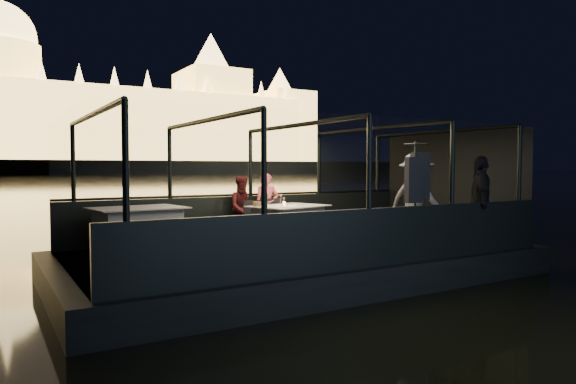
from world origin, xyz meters
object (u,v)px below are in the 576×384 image
passenger_dark (480,204)px  dining_table_aft (138,232)px  person_woman_coral (267,204)px  dining_table_central (289,225)px  wine_bottle (266,199)px  chair_port_right (280,219)px  coat_stand (415,204)px  chair_port_left (256,220)px  passenger_stripe (417,203)px  person_man_maroon (243,204)px

passenger_dark → dining_table_aft: bearing=-73.1°
dining_table_aft → person_woman_coral: (2.83, 0.46, 0.36)m
dining_table_central → passenger_dark: size_ratio=0.83×
passenger_dark → wine_bottle: (-3.26, 2.26, 0.06)m
chair_port_right → person_woman_coral: bearing=116.2°
coat_stand → wine_bottle: coat_stand is taller
dining_table_central → person_woman_coral: bearing=93.1°
person_woman_coral → chair_port_left: bearing=-129.5°
dining_table_aft → wine_bottle: wine_bottle is taller
coat_stand → wine_bottle: 2.77m
coat_stand → passenger_stripe: bearing=43.1°
chair_port_left → wine_bottle: wine_bottle is taller
chair_port_left → wine_bottle: size_ratio=2.61×
chair_port_right → person_man_maroon: size_ratio=0.64×
dining_table_central → wine_bottle: 0.82m
person_woman_coral → passenger_dark: (2.71, -3.25, 0.10)m
person_man_maroon → passenger_dark: size_ratio=0.77×
person_man_maroon → person_woman_coral: bearing=-3.6°
chair_port_left → wine_bottle: (-0.21, -0.80, 0.47)m
dining_table_central → passenger_dark: (2.66, -2.42, 0.47)m
dining_table_central → coat_stand: size_ratio=0.74×
chair_port_left → coat_stand: size_ratio=0.42×
person_man_maroon → dining_table_aft: bearing=-156.0°
dining_table_central → chair_port_right: (0.09, 0.52, 0.06)m
dining_table_central → person_man_maroon: bearing=119.6°
wine_bottle → passenger_stripe: bearing=-34.3°
dining_table_aft → chair_port_right: bearing=2.8°
wine_bottle → coat_stand: bearing=-52.0°
dining_table_aft → passenger_stripe: passenger_stripe is taller
chair_port_right → chair_port_left: bearing=169.0°
dining_table_aft → person_man_maroon: (2.33, 0.58, 0.36)m
person_woman_coral → passenger_dark: size_ratio=0.80×
dining_table_aft → person_woman_coral: size_ratio=1.11×
chair_port_left → passenger_stripe: bearing=-37.1°
person_man_maroon → passenger_dark: (3.20, -3.37, 0.10)m
dining_table_aft → wine_bottle: 2.40m
coat_stand → wine_bottle: size_ratio=6.23×
dining_table_central → wine_bottle: (-0.60, -0.17, 0.53)m
chair_port_right → wine_bottle: size_ratio=2.73×
dining_table_aft → passenger_dark: (5.54, -2.79, 0.47)m
chair_port_right → passenger_stripe: bearing=-51.5°
chair_port_right → dining_table_aft: bearing=-174.5°
dining_table_central → coat_stand: bearing=-64.8°
coat_stand → passenger_stripe: (0.63, 0.59, -0.05)m
chair_port_right → person_woman_coral: 0.46m
dining_table_central → passenger_stripe: size_ratio=0.81×
person_man_maroon → passenger_stripe: (2.27, -2.71, 0.10)m
coat_stand → dining_table_central: bearing=115.2°
dining_table_central → person_man_maroon: (-0.54, 0.95, 0.36)m
coat_stand → person_man_maroon: size_ratio=1.47×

